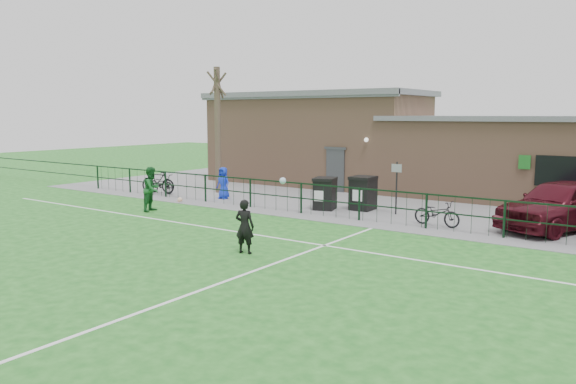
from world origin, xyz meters
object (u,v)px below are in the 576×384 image
Objects in this scene: bicycle_c at (161,184)px; bicycle_b at (158,182)px; spectator_child at (223,183)px; outfield_player at (152,189)px; bare_tree at (218,131)px; bicycle_e at (437,213)px; wheelie_bin_left at (325,195)px; car_maroon at (561,204)px; sign_post at (396,188)px; ball_ground at (180,200)px; wheelie_bin_right at (363,194)px.

bicycle_b is at bearing 118.11° from bicycle_c.
outfield_player reaches higher than spectator_child.
bicycle_e is at bearing -9.25° from bare_tree.
outfield_player is at bearing -130.75° from bicycle_c.
car_maroon is (8.39, 1.05, 0.25)m from wheelie_bin_left.
wheelie_bin_left is 0.59× the size of sign_post.
bicycle_b is (-8.99, -0.66, -0.04)m from wheelie_bin_left.
bicycle_e is 7.70× the size of ball_ground.
wheelie_bin_left is at bearing -10.20° from bare_tree.
sign_post is at bearing -77.14° from outfield_player.
sign_post is at bearing -3.74° from bare_tree.
car_maroon reaches higher than spectator_child.
car_maroon is at bearing -0.63° from bare_tree.
wheelie_bin_right reaches higher than bicycle_c.
bare_tree is 5.07× the size of wheelie_bin_left.
bare_tree is 3.43× the size of outfield_player.
bicycle_c is 1.23× the size of spectator_child.
bicycle_b is 1.11× the size of bicycle_e.
outfield_player is (3.40, -3.56, 0.39)m from bicycle_c.
bare_tree is 12.07m from bicycle_e.
spectator_child is (-5.21, -0.19, 0.12)m from wheelie_bin_left.
bare_tree is 3.43× the size of bicycle_c.
wheelie_bin_left is 6.49m from ball_ground.
outfield_player is 8.09× the size of ball_ground.
outfield_player is at bearing -159.27° from wheelie_bin_left.
spectator_child reaches higher than bicycle_e.
sign_post reaches higher than outfield_player.
wheelie_bin_left is 0.68× the size of outfield_player.
wheelie_bin_right reaches higher than ball_ground.
bicycle_b is at bearing -173.89° from sign_post.
wheelie_bin_left is 0.71× the size of bicycle_e.
sign_post is at bearing -151.39° from car_maroon.
wheelie_bin_right is 0.62× the size of sign_post.
sign_post is 1.20× the size of bicycle_e.
wheelie_bin_left is 9.01m from bicycle_b.
wheelie_bin_left is 5.22m from spectator_child.
sign_post is at bearing -96.71° from bicycle_b.
bicycle_c is at bearing -80.26° from bicycle_b.
sign_post is 5.63m from car_maroon.
car_maroon is at bearing 7.67° from spectator_child.
wheelie_bin_right is at bearing -153.91° from car_maroon.
wheelie_bin_left reaches higher than bicycle_b.
ball_ground is at bearing -78.95° from bare_tree.
bare_tree is 15.33m from car_maroon.
bicycle_c is (-2.03, -1.82, -2.52)m from bare_tree.
bicycle_e is (2.07, -1.27, -0.56)m from sign_post.
spectator_child is 3.97m from outfield_player.
sign_post is 1.40× the size of spectator_child.
spectator_child is 6.59× the size of ball_ground.
sign_post is at bearing -8.79° from wheelie_bin_right.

